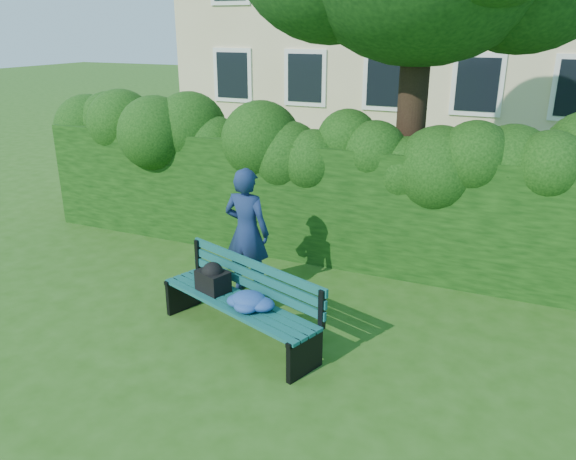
% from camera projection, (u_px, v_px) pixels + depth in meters
% --- Properties ---
extents(ground, '(80.00, 80.00, 0.00)m').
position_uv_depth(ground, '(269.00, 316.00, 7.04)').
color(ground, '#255112').
rests_on(ground, ground).
extents(hedge, '(10.00, 1.00, 1.80)m').
position_uv_depth(hedge, '(330.00, 200.00, 8.62)').
color(hedge, black).
rests_on(hedge, ground).
extents(park_bench, '(2.23, 1.26, 0.89)m').
position_uv_depth(park_bench, '(239.00, 297.00, 6.42)').
color(park_bench, '#0E473F').
rests_on(park_bench, ground).
extents(man_reading, '(0.64, 0.43, 1.74)m').
position_uv_depth(man_reading, '(247.00, 232.00, 7.39)').
color(man_reading, navy).
rests_on(man_reading, ground).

